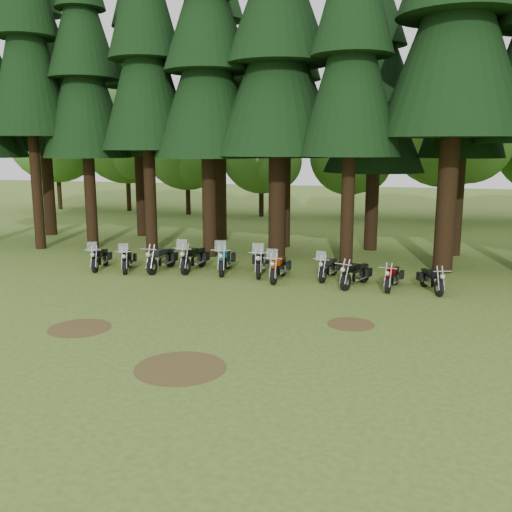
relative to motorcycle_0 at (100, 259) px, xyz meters
The scene contains 33 objects.
ground 8.60m from the motorcycle_0, 38.69° to the right, with size 120.00×120.00×0.00m, color #486820.
pine_front_1 13.25m from the motorcycle_0, 147.13° to the left, with size 3.92×3.92×19.88m.
pine_front_2 10.73m from the motorcycle_0, 124.62° to the left, with size 4.32×4.32×16.22m.
pine_front_3 10.90m from the motorcycle_0, 84.28° to the left, with size 4.32×4.32×17.57m.
pine_front_4 10.75m from the motorcycle_0, 49.11° to the left, with size 4.95×4.95×16.33m.
pine_front_5 12.40m from the motorcycle_0, 31.05° to the left, with size 5.81×5.81×16.72m.
pine_front_6 14.20m from the motorcycle_0, 14.68° to the left, with size 4.15×4.15×16.75m.
pine_back_0 14.93m from the motorcycle_0, 135.34° to the left, with size 5.00×5.00×17.21m.
pine_back_1 13.15m from the motorcycle_0, 105.88° to the left, with size 4.52×4.52×16.22m.
pine_back_2 13.18m from the motorcycle_0, 75.58° to the left, with size 4.85×4.85×16.30m.
pine_back_3 13.53m from the motorcycle_0, 50.10° to the left, with size 4.35×4.35×16.20m.
pine_back_4 15.44m from the motorcycle_0, 36.27° to the left, with size 4.94×4.94×13.78m.
pine_back_5 19.01m from the motorcycle_0, 26.89° to the left, with size 3.94×3.94×16.33m.
decid_0 25.74m from the motorcycle_0, 127.74° to the left, with size 8.00×7.78×10.00m.
decid_1 23.05m from the motorcycle_0, 114.47° to the left, with size 7.91×7.69×9.88m.
decid_2 20.27m from the motorcycle_0, 100.88° to the left, with size 6.72×6.53×8.40m.
decid_3 20.27m from the motorcycle_0, 84.25° to the left, with size 6.12×5.95×7.65m.
decid_4 22.87m from the motorcycle_0, 68.43° to the left, with size 5.93×5.76×7.41m.
decid_5 25.93m from the motorcycle_0, 53.60° to the left, with size 8.45×8.21×10.56m.
dirt_patch_0 8.26m from the motorcycle_0, 63.32° to the right, with size 1.80×1.80×0.01m, color #4C3D1E.
dirt_patch_1 12.22m from the motorcycle_0, 23.49° to the right, with size 1.40×1.40×0.01m, color #4C3D1E.
dirt_patch_2 12.14m from the motorcycle_0, 50.57° to the right, with size 2.20×2.20×0.01m, color #4C3D1E.
motorcycle_0 is the anchor object (origin of this frame).
motorcycle_1 1.29m from the motorcycle_0, ahead, with size 1.00×2.07×1.34m.
motorcycle_2 2.72m from the motorcycle_0, ahead, with size 0.38×2.32×0.94m.
motorcycle_3 4.06m from the motorcycle_0, 10.52° to the left, with size 0.46×2.42×1.52m.
motorcycle_4 5.41m from the motorcycle_0, ahead, with size 0.76×2.45×1.54m.
motorcycle_5 6.91m from the motorcycle_0, ahead, with size 0.78×2.38×1.50m.
motorcycle_6 7.82m from the motorcycle_0, ahead, with size 0.43×2.27×1.43m.
motorcycle_7 9.71m from the motorcycle_0, ahead, with size 0.59×2.05×1.29m.
motorcycle_8 10.84m from the motorcycle_0, ahead, with size 0.89×2.04×0.87m.
motorcycle_9 12.18m from the motorcycle_0, ahead, with size 0.44×2.01×0.82m.
motorcycle_10 13.56m from the motorcycle_0, ahead, with size 0.81×1.91×0.81m.
Camera 1 is at (6.18, -15.78, 5.16)m, focal length 40.00 mm.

